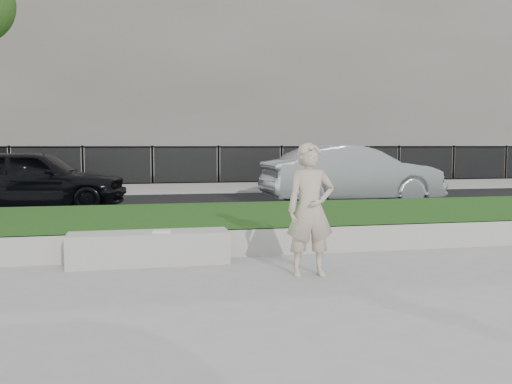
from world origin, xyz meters
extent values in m
plane|color=gray|center=(0.00, 0.00, 0.00)|extent=(90.00, 90.00, 0.00)
cube|color=black|center=(0.00, 3.00, 0.20)|extent=(34.00, 4.00, 0.40)
cube|color=#A4A199|center=(0.00, 1.04, 0.20)|extent=(34.00, 0.08, 0.40)
cube|color=black|center=(0.00, 8.50, 0.02)|extent=(34.00, 7.00, 0.04)
cube|color=gray|center=(0.00, 13.00, 0.06)|extent=(34.00, 3.00, 0.12)
cube|color=slate|center=(0.00, 12.00, 0.24)|extent=(32.00, 0.30, 0.24)
cube|color=black|center=(0.00, 12.00, 0.87)|extent=(32.00, 0.04, 1.50)
cube|color=black|center=(0.00, 12.00, 1.57)|extent=(32.00, 0.05, 0.05)
cube|color=black|center=(0.00, 12.00, 0.37)|extent=(32.00, 0.05, 0.05)
cube|color=#605B54|center=(0.00, 20.00, 5.00)|extent=(34.00, 10.00, 10.00)
cube|color=#A4A199|center=(-1.07, 0.80, 0.22)|extent=(2.17, 0.54, 0.44)
imported|color=#C0AB93|center=(0.87, -0.33, 0.83)|extent=(0.62, 0.43, 1.66)
cube|color=silver|center=(-0.90, 0.71, 0.46)|extent=(0.27, 0.21, 0.03)
imported|color=black|center=(-3.62, 7.85, 0.79)|extent=(4.63, 2.38, 1.51)
imported|color=gray|center=(4.53, 7.39, 0.83)|extent=(4.87, 1.83, 1.59)
camera|label=1|loc=(-1.30, -7.05, 1.63)|focal=40.00mm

